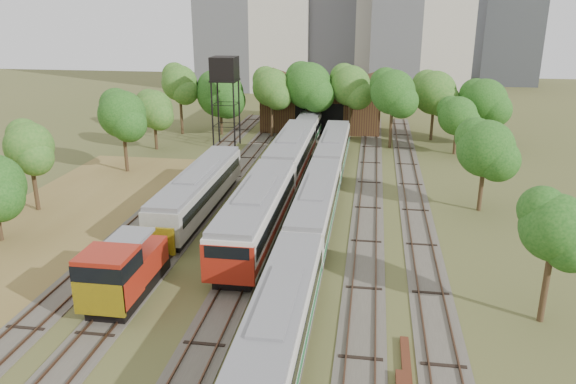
% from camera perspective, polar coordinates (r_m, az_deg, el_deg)
% --- Properties ---
extents(tracks, '(24.60, 80.00, 0.19)m').
position_cam_1_polar(tracks, '(49.14, 0.34, -1.22)').
color(tracks, '#4C473D').
rests_on(tracks, ground).
extents(railcar_red_set, '(3.25, 34.58, 4.02)m').
position_cam_1_polar(railcar_red_set, '(49.04, -1.13, 1.31)').
color(railcar_red_set, black).
rests_on(railcar_red_set, ground).
extents(railcar_green_set, '(2.79, 52.07, 3.44)m').
position_cam_1_polar(railcar_green_set, '(43.34, 2.83, -1.51)').
color(railcar_green_set, black).
rests_on(railcar_green_set, ground).
extents(railcar_rear, '(2.71, 16.08, 3.35)m').
position_cam_1_polar(railcar_rear, '(75.31, 2.41, 7.15)').
color(railcar_rear, black).
rests_on(railcar_rear, ground).
extents(shunter_locomotive, '(2.92, 8.10, 3.82)m').
position_cam_1_polar(shunter_locomotive, '(34.45, -16.46, -7.75)').
color(shunter_locomotive, black).
rests_on(shunter_locomotive, ground).
extents(old_grey_coach, '(2.89, 18.00, 3.57)m').
position_cam_1_polar(old_grey_coach, '(47.29, -9.03, 0.18)').
color(old_grey_coach, black).
rests_on(old_grey_coach, ground).
extents(water_tower, '(3.11, 3.11, 10.77)m').
position_cam_1_polar(water_tower, '(68.50, -6.47, 12.09)').
color(water_tower, black).
rests_on(water_tower, ground).
extents(rail_pile_far, '(0.43, 6.92, 0.23)m').
position_cam_1_polar(rail_pile_far, '(28.02, 12.03, -18.17)').
color(rail_pile_far, '#5A2B19').
rests_on(rail_pile_far, ground).
extents(maintenance_shed, '(16.45, 11.55, 7.58)m').
position_cam_1_polar(maintenance_shed, '(80.23, 3.56, 8.67)').
color(maintenance_shed, '#361D13').
rests_on(maintenance_shed, ground).
extents(tree_band_left, '(7.08, 55.99, 8.46)m').
position_cam_1_polar(tree_band_left, '(48.21, -24.75, 3.10)').
color(tree_band_left, '#382616').
rests_on(tree_band_left, ground).
extents(tree_band_far, '(43.68, 10.37, 9.68)m').
position_cam_1_polar(tree_band_far, '(72.27, 4.25, 10.20)').
color(tree_band_far, '#382616').
rests_on(tree_band_far, ground).
extents(tree_band_right, '(4.92, 40.83, 7.78)m').
position_cam_1_polar(tree_band_right, '(52.29, 18.98, 4.76)').
color(tree_band_right, '#382616').
rests_on(tree_band_right, ground).
extents(tower_far_right, '(12.00, 12.00, 28.00)m').
position_cam_1_polar(tower_far_right, '(133.73, 21.64, 16.20)').
color(tower_far_right, '#3A3D41').
rests_on(tower_far_right, ground).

